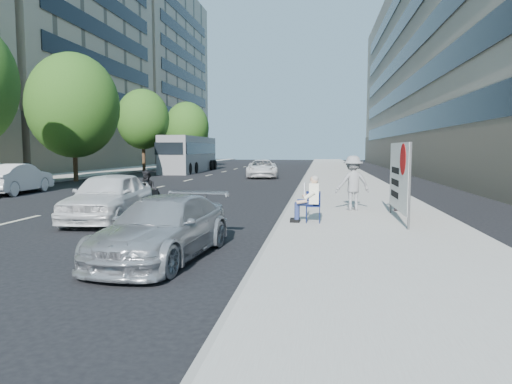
% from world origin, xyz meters
% --- Properties ---
extents(ground, '(160.00, 160.00, 0.00)m').
position_xyz_m(ground, '(0.00, 0.00, 0.00)').
color(ground, black).
rests_on(ground, ground).
extents(near_sidewalk, '(5.00, 120.00, 0.15)m').
position_xyz_m(near_sidewalk, '(4.00, 20.00, 0.07)').
color(near_sidewalk, '#9D9993').
rests_on(near_sidewalk, ground).
extents(far_sidewalk, '(4.50, 120.00, 0.15)m').
position_xyz_m(far_sidewalk, '(-16.75, 20.00, 0.07)').
color(far_sidewalk, '#9D9993').
rests_on(far_sidewalk, ground).
extents(far_bldg_mid, '(22.00, 26.00, 34.00)m').
position_xyz_m(far_bldg_mid, '(-30.00, 34.00, 17.00)').
color(far_bldg_mid, tan).
rests_on(far_bldg_mid, ground).
extents(far_bldg_north, '(22.00, 28.00, 28.00)m').
position_xyz_m(far_bldg_north, '(-30.00, 62.00, 14.00)').
color(far_bldg_north, tan).
rests_on(far_bldg_north, ground).
extents(near_building, '(14.00, 70.00, 20.00)m').
position_xyz_m(near_building, '(17.00, 32.00, 10.00)').
color(near_building, gray).
rests_on(near_building, ground).
extents(tree_far_c, '(6.00, 6.00, 8.47)m').
position_xyz_m(tree_far_c, '(-13.70, 18.00, 5.02)').
color(tree_far_c, '#382616').
rests_on(tree_far_c, ground).
extents(tree_far_d, '(4.80, 4.80, 7.65)m').
position_xyz_m(tree_far_d, '(-13.70, 30.00, 4.89)').
color(tree_far_d, '#382616').
rests_on(tree_far_d, ground).
extents(tree_far_e, '(5.40, 5.40, 7.89)m').
position_xyz_m(tree_far_e, '(-13.70, 44.00, 4.78)').
color(tree_far_e, '#382616').
rests_on(tree_far_e, ground).
extents(seated_protester, '(0.83, 1.11, 1.31)m').
position_xyz_m(seated_protester, '(2.29, 1.98, 0.87)').
color(seated_protester, '#121D50').
rests_on(seated_protester, near_sidewalk).
extents(jogger, '(1.32, 1.00, 1.81)m').
position_xyz_m(jogger, '(3.65, 4.72, 1.05)').
color(jogger, gray).
rests_on(jogger, near_sidewalk).
extents(pedestrian_woman, '(0.78, 0.69, 1.78)m').
position_xyz_m(pedestrian_woman, '(5.18, 4.61, 1.04)').
color(pedestrian_woman, black).
rests_on(pedestrian_woman, near_sidewalk).
extents(protest_banner, '(0.08, 3.06, 2.20)m').
position_xyz_m(protest_banner, '(4.78, 2.65, 1.40)').
color(protest_banner, '#4C4C4C').
rests_on(protest_banner, near_sidewalk).
extents(parked_sedan, '(2.14, 4.37, 1.22)m').
position_xyz_m(parked_sedan, '(-0.50, -2.00, 0.61)').
color(parked_sedan, '#A3A6AA').
rests_on(parked_sedan, ground).
extents(white_sedan_near, '(2.11, 4.47, 1.48)m').
position_xyz_m(white_sedan_near, '(-3.76, 2.36, 0.74)').
color(white_sedan_near, silver).
rests_on(white_sedan_near, ground).
extents(white_sedan_mid, '(1.92, 4.57, 1.47)m').
position_xyz_m(white_sedan_mid, '(-12.05, 9.59, 0.74)').
color(white_sedan_mid, white).
rests_on(white_sedan_mid, ground).
extents(white_sedan_far, '(2.80, 5.11, 1.36)m').
position_xyz_m(white_sedan_far, '(-1.79, 23.61, 0.68)').
color(white_sedan_far, white).
rests_on(white_sedan_far, ground).
extents(motorcycle, '(0.70, 2.04, 1.42)m').
position_xyz_m(motorcycle, '(-3.43, 4.69, 0.64)').
color(motorcycle, black).
rests_on(motorcycle, ground).
extents(bus, '(2.89, 12.11, 3.30)m').
position_xyz_m(bus, '(-9.72, 31.49, 1.64)').
color(bus, slate).
rests_on(bus, ground).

